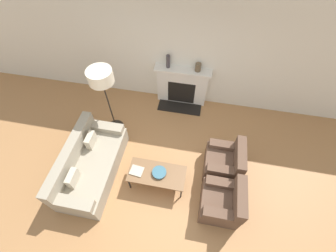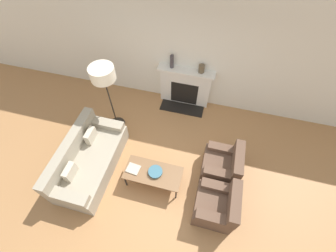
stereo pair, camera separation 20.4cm
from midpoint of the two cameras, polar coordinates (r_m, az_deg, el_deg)
The scene contains 12 objects.
ground_plane at distance 4.91m, azimuth -0.99°, elevation -15.21°, with size 18.00×18.00×0.00m, color #A87547.
wall_back at distance 5.41m, azimuth 6.67°, elevation 17.83°, with size 18.00×0.06×2.90m.
fireplace at distance 5.89m, azimuth 5.37°, elevation 9.78°, with size 1.39×0.59×1.08m.
couch at distance 5.09m, azimuth -18.51°, elevation -8.21°, with size 0.94×1.94×0.83m.
armchair_near at distance 4.58m, azimuth 13.69°, elevation -19.07°, with size 0.74×0.76×0.82m.
armchair_far at distance 4.92m, azimuth 14.81°, elevation -9.70°, with size 0.74×0.76×0.82m.
coffee_table at distance 4.60m, azimuth -2.50°, elevation -11.93°, with size 1.15×0.54×0.43m.
bowl at distance 4.54m, azimuth -1.91°, elevation -11.58°, with size 0.28×0.28×0.06m.
book at distance 4.63m, azimuth -7.54°, elevation -10.76°, with size 0.28×0.24×0.02m.
floor_lamp at distance 4.75m, azimuth -14.86°, elevation 11.73°, with size 0.51×0.51×1.79m.
mantel_vase_left at distance 5.48m, azimuth 2.09°, elevation 16.04°, with size 0.09×0.09×0.33m.
mantel_vase_center_left at distance 5.45m, azimuth 9.61°, elevation 14.14°, with size 0.14×0.14×0.20m.
Camera 2 is at (0.63, -1.68, 4.58)m, focal length 24.00 mm.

